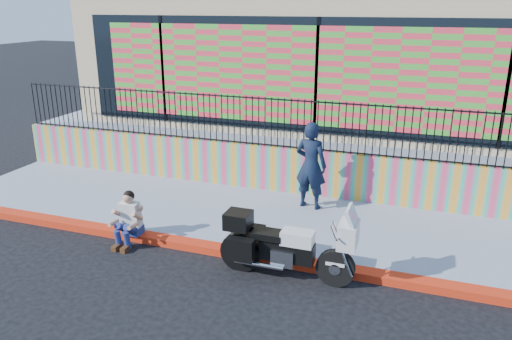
% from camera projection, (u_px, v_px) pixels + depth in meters
% --- Properties ---
extents(ground, '(90.00, 90.00, 0.00)m').
position_uv_depth(ground, '(261.00, 260.00, 9.29)').
color(ground, black).
rests_on(ground, ground).
extents(red_curb, '(16.00, 0.30, 0.15)m').
position_uv_depth(red_curb, '(261.00, 257.00, 9.27)').
color(red_curb, red).
rests_on(red_curb, ground).
extents(sidewalk, '(16.00, 3.00, 0.15)m').
position_uv_depth(sidewalk, '(286.00, 222.00, 10.74)').
color(sidewalk, gray).
rests_on(sidewalk, ground).
extents(mural_wall, '(16.00, 0.20, 1.10)m').
position_uv_depth(mural_wall, '(305.00, 172.00, 11.97)').
color(mural_wall, '#EC3E6B').
rests_on(mural_wall, sidewalk).
extents(metal_fence, '(15.80, 0.04, 1.20)m').
position_uv_depth(metal_fence, '(307.00, 125.00, 11.61)').
color(metal_fence, black).
rests_on(metal_fence, mural_wall).
extents(elevated_platform, '(16.00, 10.00, 1.25)m').
position_uv_depth(elevated_platform, '(342.00, 127.00, 16.56)').
color(elevated_platform, gray).
rests_on(elevated_platform, ground).
extents(storefront_building, '(14.00, 8.06, 4.00)m').
position_uv_depth(storefront_building, '(346.00, 47.00, 15.53)').
color(storefront_building, tan).
rests_on(storefront_building, elevated_platform).
extents(police_motorcycle, '(2.35, 0.78, 1.46)m').
position_uv_depth(police_motorcycle, '(285.00, 245.00, 8.56)').
color(police_motorcycle, black).
rests_on(police_motorcycle, ground).
extents(police_officer, '(0.79, 0.59, 1.98)m').
position_uv_depth(police_officer, '(311.00, 165.00, 11.03)').
color(police_officer, black).
rests_on(police_officer, sidewalk).
extents(seated_man, '(0.54, 0.71, 1.06)m').
position_uv_depth(seated_man, '(127.00, 224.00, 9.76)').
color(seated_man, navy).
rests_on(seated_man, ground).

